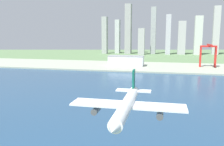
# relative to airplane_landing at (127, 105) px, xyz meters

# --- Properties ---
(ground_plane) EXTENTS (2400.00, 2400.00, 0.00)m
(ground_plane) POSITION_rel_airplane_landing_xyz_m (-20.30, 193.95, -40.75)
(ground_plane) COLOR #5D7D50
(water_bay) EXTENTS (840.00, 360.00, 0.15)m
(water_bay) POSITION_rel_airplane_landing_xyz_m (-20.30, 133.95, -40.67)
(water_bay) COLOR navy
(water_bay) RESTS_ON ground
(industrial_pier) EXTENTS (840.00, 140.00, 2.50)m
(industrial_pier) POSITION_rel_airplane_landing_xyz_m (-20.30, 383.95, -39.50)
(industrial_pier) COLOR #9BA68F
(industrial_pier) RESTS_ON ground
(airplane_landing) EXTENTS (32.26, 35.56, 10.99)m
(airplane_landing) POSITION_rel_airplane_landing_xyz_m (0.00, 0.00, 0.00)
(airplane_landing) COLOR white
(port_crane_red) EXTENTS (28.09, 43.89, 41.86)m
(port_crane_red) POSITION_rel_airplane_landing_xyz_m (83.02, 392.30, -7.73)
(port_crane_red) COLOR red
(port_crane_red) RESTS_ON industrial_pier
(warehouse_main) EXTENTS (66.98, 28.75, 19.01)m
(warehouse_main) POSITION_rel_airplane_landing_xyz_m (-65.30, 380.80, -28.72)
(warehouse_main) COLOR silver
(warehouse_main) RESTS_ON industrial_pier
(distant_skyline) EXTENTS (414.10, 67.70, 159.65)m
(distant_skyline) POSITION_rel_airplane_landing_xyz_m (-6.02, 716.21, 23.64)
(distant_skyline) COLOR #999E9C
(distant_skyline) RESTS_ON ground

